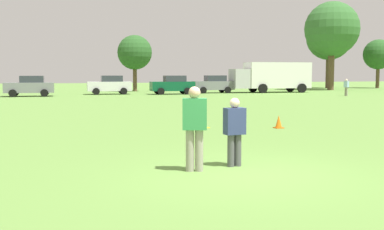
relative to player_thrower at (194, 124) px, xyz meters
name	(u,v)px	position (x,y,z in m)	size (l,w,h in m)	color
ground_plane	(243,174)	(0.84, -0.58, -0.99)	(185.97, 185.97, 0.00)	#608C3D
player_thrower	(194,124)	(0.00, 0.00, 0.00)	(0.56, 0.41, 1.76)	gray
player_defender	(235,128)	(0.99, 0.24, -0.15)	(0.46, 0.29, 1.50)	#4C4C51
frisbee	(204,127)	(0.21, 0.04, -0.09)	(0.27, 0.27, 0.07)	yellow
traffic_cone	(279,122)	(5.33, 6.52, -0.76)	(0.32, 0.32, 0.48)	#D8590C
parked_car_center	(30,86)	(-4.23, 35.07, -0.07)	(4.28, 2.37, 1.82)	slate
parked_car_mid_right	(110,85)	(3.07, 37.31, -0.07)	(4.28, 2.37, 1.82)	silver
parked_car_near_right	(173,85)	(8.98, 35.68, -0.07)	(4.28, 2.37, 1.82)	#0C4C2D
parked_car_far_right	(213,84)	(13.78, 37.31, -0.07)	(4.28, 2.37, 1.82)	slate
box_truck	(272,76)	(20.12, 36.62, 0.76)	(8.60, 3.27, 3.18)	white
bystander_sideline_watcher	(346,86)	(23.04, 27.61, -0.12)	(0.33, 0.47, 1.53)	gray
tree_east_birch	(135,53)	(6.82, 44.28, 3.38)	(3.91, 3.91, 6.35)	brown
tree_east_oak	(332,29)	(30.44, 41.31, 6.37)	(6.58, 6.58, 10.70)	brown
tree_far_east_pine	(329,37)	(33.96, 47.25, 5.88)	(6.15, 6.15, 9.99)	brown
tree_far_west_pine	(378,55)	(40.92, 45.93, 3.61)	(4.12, 4.12, 6.69)	brown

